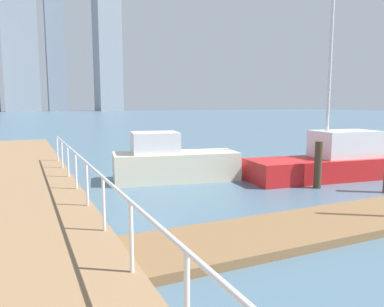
{
  "coord_description": "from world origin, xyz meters",
  "views": [
    {
      "loc": [
        -4.5,
        2.5,
        2.82
      ],
      "look_at": [
        -0.67,
        10.77,
        1.6
      ],
      "focal_mm": 34.47,
      "sensor_mm": 36.0,
      "label": 1
    }
  ],
  "objects": [
    {
      "name": "ground_plane",
      "position": [
        0.0,
        20.0,
        0.0
      ],
      "size": [
        300.0,
        300.0,
        0.0
      ],
      "primitive_type": "plane",
      "color": "slate"
    },
    {
      "name": "dock_piling_2",
      "position": [
        4.52,
        11.84,
        0.8
      ],
      "size": [
        0.25,
        0.25,
        1.59
      ],
      "primitive_type": "cylinder",
      "color": "#473826",
      "rests_on": "ground_plane"
    },
    {
      "name": "moored_boat_0",
      "position": [
        0.52,
        15.1,
        0.69
      ],
      "size": [
        4.79,
        2.47,
        1.82
      ],
      "color": "beige",
      "rests_on": "ground_plane"
    },
    {
      "name": "skyline_tower_4",
      "position": [
        30.18,
        162.5,
        44.34
      ],
      "size": [
        10.52,
        10.95,
        88.68
      ],
      "primitive_type": "cube",
      "rotation": [
        0.0,
        0.0,
        0.07
      ],
      "color": "#8C939E",
      "rests_on": "ground_plane"
    },
    {
      "name": "moored_boat_5",
      "position": [
        6.15,
        12.89,
        0.7
      ],
      "size": [
        6.29,
        2.55,
        9.41
      ],
      "color": "red",
      "rests_on": "ground_plane"
    },
    {
      "name": "skyline_tower_3",
      "position": [
        9.62,
        164.85,
        25.18
      ],
      "size": [
        7.13,
        7.44,
        50.37
      ],
      "primitive_type": "cube",
      "rotation": [
        0.0,
        0.0,
        -0.0
      ],
      "color": "gray",
      "rests_on": "ground_plane"
    },
    {
      "name": "skyline_tower_2",
      "position": [
        -3.37,
        160.76,
        36.92
      ],
      "size": [
        12.61,
        7.03,
        73.84
      ],
      "primitive_type": "cube",
      "rotation": [
        0.0,
        0.0,
        0.01
      ],
      "color": "#8C939E",
      "rests_on": "ground_plane"
    },
    {
      "name": "boardwalk_railing",
      "position": [
        -3.15,
        7.49,
        1.26
      ],
      "size": [
        0.06,
        23.56,
        1.08
      ],
      "color": "white",
      "rests_on": "boardwalk"
    }
  ]
}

